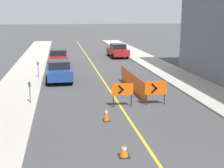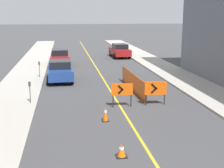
# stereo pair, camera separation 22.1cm
# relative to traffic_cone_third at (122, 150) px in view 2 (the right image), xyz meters

# --- Properties ---
(lane_stripe) EXTENTS (0.12, 57.25, 0.01)m
(lane_stripe) POSITION_rel_traffic_cone_third_xyz_m (1.06, 18.88, -0.23)
(lane_stripe) COLOR gold
(lane_stripe) RESTS_ON ground_plane
(sidewalk_left) EXTENTS (3.06, 57.25, 0.12)m
(sidewalk_left) POSITION_rel_traffic_cone_third_xyz_m (-5.05, 18.88, -0.18)
(sidewalk_left) COLOR #ADA89E
(sidewalk_left) RESTS_ON ground_plane
(sidewalk_right) EXTENTS (3.06, 57.25, 0.12)m
(sidewalk_right) POSITION_rel_traffic_cone_third_xyz_m (7.16, 18.88, -0.18)
(sidewalk_right) COLOR #ADA89E
(sidewalk_right) RESTS_ON ground_plane
(traffic_cone_third) EXTENTS (0.40, 0.40, 0.48)m
(traffic_cone_third) POSITION_rel_traffic_cone_third_xyz_m (0.00, 0.00, 0.00)
(traffic_cone_third) COLOR black
(traffic_cone_third) RESTS_ON ground_plane
(traffic_cone_fourth) EXTENTS (0.33, 0.33, 0.73)m
(traffic_cone_fourth) POSITION_rel_traffic_cone_third_xyz_m (-0.07, 3.85, 0.12)
(traffic_cone_fourth) COLOR black
(traffic_cone_fourth) RESTS_ON ground_plane
(arrow_barricade_primary) EXTENTS (1.18, 0.14, 1.32)m
(arrow_barricade_primary) POSITION_rel_traffic_cone_third_xyz_m (1.14, 5.99, 0.71)
(arrow_barricade_primary) COLOR #EF560C
(arrow_barricade_primary) RESTS_ON ground_plane
(arrow_barricade_secondary) EXTENTS (1.24, 0.15, 1.35)m
(arrow_barricade_secondary) POSITION_rel_traffic_cone_third_xyz_m (3.05, 6.08, 0.69)
(arrow_barricade_secondary) COLOR #EF560C
(arrow_barricade_secondary) RESTS_ON ground_plane
(safety_mesh_fence) EXTENTS (0.20, 6.41, 1.15)m
(safety_mesh_fence) POSITION_rel_traffic_cone_third_xyz_m (2.54, 9.54, 0.34)
(safety_mesh_fence) COLOR #EF560C
(safety_mesh_fence) RESTS_ON ground_plane
(parked_car_curb_near) EXTENTS (1.95, 4.36, 1.59)m
(parked_car_curb_near) POSITION_rel_traffic_cone_third_xyz_m (-2.25, 13.42, 0.56)
(parked_car_curb_near) COLOR navy
(parked_car_curb_near) RESTS_ON ground_plane
(parked_car_curb_mid) EXTENTS (1.94, 4.34, 1.59)m
(parked_car_curb_mid) POSITION_rel_traffic_cone_third_xyz_m (-2.32, 20.79, 0.56)
(parked_car_curb_mid) COLOR maroon
(parked_car_curb_mid) RESTS_ON ground_plane
(parked_car_curb_far) EXTENTS (2.00, 4.38, 1.59)m
(parked_car_curb_far) POSITION_rel_traffic_cone_third_xyz_m (4.52, 25.48, 0.56)
(parked_car_curb_far) COLOR maroon
(parked_car_curb_far) RESTS_ON ground_plane
(parking_meter_near_curb) EXTENTS (0.12, 0.11, 1.23)m
(parking_meter_near_curb) POSITION_rel_traffic_cone_third_xyz_m (-3.87, 7.17, 0.76)
(parking_meter_near_curb) COLOR #4C4C51
(parking_meter_near_curb) RESTS_ON sidewalk_left
(parking_meter_far_curb) EXTENTS (0.12, 0.11, 1.25)m
(parking_meter_far_curb) POSITION_rel_traffic_cone_third_xyz_m (-3.87, 14.50, 0.77)
(parking_meter_far_curb) COLOR #4C4C51
(parking_meter_far_curb) RESTS_ON sidewalk_left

